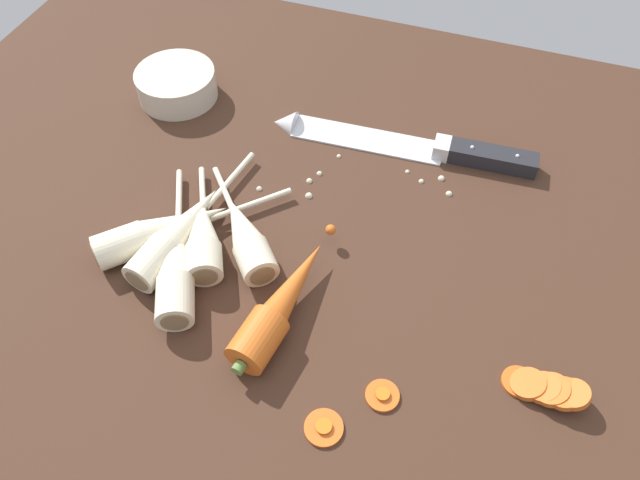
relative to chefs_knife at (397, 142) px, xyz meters
The scene contains 13 objects.
ground_plane 17.88cm from the chefs_knife, 102.74° to the right, with size 120.00×90.00×4.00cm, color #42281C.
chefs_knife is the anchor object (origin of this frame).
whole_carrot 29.38cm from the chefs_knife, 99.33° to the right, with size 6.45×20.12×4.20cm.
parsnip_front 31.99cm from the chefs_knife, 130.89° to the right, with size 18.03×18.27×4.00cm.
parsnip_mid_left 32.87cm from the chefs_knife, 121.86° to the right, with size 12.01×20.92×4.00cm.
parsnip_mid_right 30.61cm from the chefs_knife, 128.59° to the right, with size 6.16×22.88×4.00cm.
parsnip_back 28.54cm from the chefs_knife, 124.77° to the right, with size 10.00×16.24×4.00cm.
parsnip_outer 24.84cm from the chefs_knife, 118.58° to the right, with size 13.79×15.09×4.00cm.
carrot_slice_stack 36.26cm from the chefs_knife, 52.34° to the right, with size 8.06×3.79×2.80cm.
carrot_slice_stray_near 35.02cm from the chefs_knife, 77.42° to the right, with size 3.31×3.31×0.70cm.
carrot_slice_stray_mid 39.16cm from the chefs_knife, 85.08° to the right, with size 3.69×3.69×0.70cm.
prep_bowl 31.69cm from the chefs_knife, behind, with size 11.00×11.00×4.00cm.
mince_crumbs 8.36cm from the chefs_knife, 112.09° to the right, with size 23.88×12.36×0.90cm.
Camera 1 is at (13.92, -41.93, 55.35)cm, focal length 34.33 mm.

